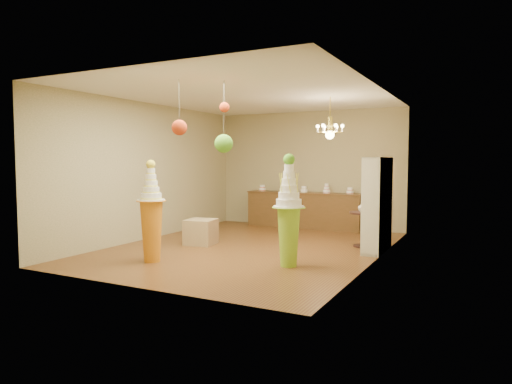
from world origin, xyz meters
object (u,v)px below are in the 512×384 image
at_px(pedestal_orange, 152,222).
at_px(sideboard, 304,209).
at_px(pedestal_green, 289,222).
at_px(round_table, 363,224).

distance_m(pedestal_orange, sideboard, 4.95).
xyz_separation_m(pedestal_orange, sideboard, (0.90, 4.86, -0.20)).
height_order(pedestal_green, sideboard, pedestal_green).
xyz_separation_m(sideboard, round_table, (1.99, -1.88, -0.02)).
xyz_separation_m(pedestal_green, pedestal_orange, (-2.23, -0.75, -0.06)).
distance_m(sideboard, round_table, 2.74).
height_order(pedestal_orange, sideboard, pedestal_orange).
height_order(pedestal_orange, round_table, pedestal_orange).
relative_size(sideboard, round_table, 4.29).
height_order(pedestal_green, pedestal_orange, pedestal_green).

